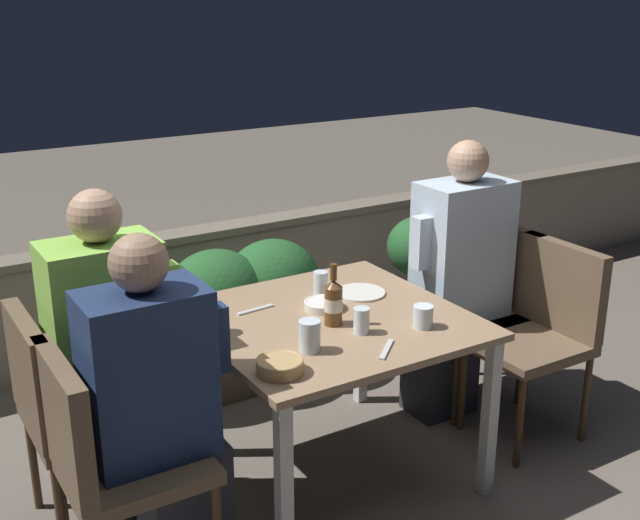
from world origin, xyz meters
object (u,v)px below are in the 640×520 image
person_green_blouse (117,359)px  potted_plant (420,265)px  person_blue_shirt (456,279)px  beer_bottle (333,302)px  chair_left_near (102,449)px  person_navy_jumper (160,409)px  chair_right_near (542,320)px  chair_right_far (486,295)px  chair_left_far (65,400)px

person_green_blouse → potted_plant: (1.98, 0.69, -0.20)m
person_blue_shirt → beer_bottle: size_ratio=5.28×
chair_left_near → beer_bottle: 1.02m
person_navy_jumper → potted_plant: 2.25m
potted_plant → chair_right_near: bearing=-98.2°
person_green_blouse → chair_right_near: (1.83, -0.38, -0.12)m
person_green_blouse → potted_plant: bearing=19.3°
chair_right_near → person_green_blouse: bearing=168.4°
beer_bottle → potted_plant: bearing=38.6°
person_navy_jumper → person_green_blouse: size_ratio=0.95×
person_blue_shirt → beer_bottle: 0.89m
chair_right_near → beer_bottle: bearing=173.7°
person_navy_jumper → person_blue_shirt: person_blue_shirt is taller
chair_right_near → chair_right_far: (0.00, 0.37, 0.00)m
person_blue_shirt → chair_left_far: bearing=179.6°
chair_left_near → potted_plant: (2.17, 1.08, -0.08)m
beer_bottle → chair_left_near: bearing=-172.5°
chair_left_far → chair_right_near: bearing=-10.5°
person_green_blouse → beer_bottle: 0.84m
beer_bottle → person_navy_jumper: bearing=-170.5°
chair_left_near → beer_bottle: bearing=7.5°
chair_left_near → chair_right_far: bearing=10.6°
chair_left_far → person_green_blouse: person_green_blouse is taller
chair_left_near → beer_bottle: beer_bottle is taller
person_green_blouse → chair_right_near: size_ratio=1.48×
beer_bottle → person_green_blouse: bearing=161.6°
chair_right_far → person_green_blouse: bearing=179.6°
person_navy_jumper → chair_right_far: 1.85m
chair_left_near → chair_left_far: size_ratio=1.00×
beer_bottle → chair_right_near: bearing=-6.3°
person_blue_shirt → beer_bottle: (-0.84, -0.25, 0.15)m
chair_right_far → person_blue_shirt: bearing=180.0°
beer_bottle → potted_plant: size_ratio=0.33×
beer_bottle → chair_left_far: bearing=165.2°
chair_left_near → potted_plant: bearing=26.5°
chair_left_near → person_navy_jumper: (0.20, -0.00, 0.09)m
chair_left_far → beer_bottle: size_ratio=3.55×
person_blue_shirt → potted_plant: bearing=63.3°
person_green_blouse → potted_plant: 2.11m
chair_left_near → beer_bottle: (0.97, 0.13, 0.27)m
chair_right_far → beer_bottle: size_ratio=3.55×
person_blue_shirt → potted_plant: 0.81m
chair_left_far → potted_plant: 2.29m
chair_left_far → person_blue_shirt: person_blue_shirt is taller
person_green_blouse → person_blue_shirt: 1.63m
person_navy_jumper → beer_bottle: (0.77, 0.13, 0.18)m
person_navy_jumper → chair_left_far: size_ratio=1.41×
chair_left_far → potted_plant: chair_left_far is taller
person_navy_jumper → potted_plant: size_ratio=1.67×
chair_left_far → potted_plant: (2.18, 0.69, -0.08)m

